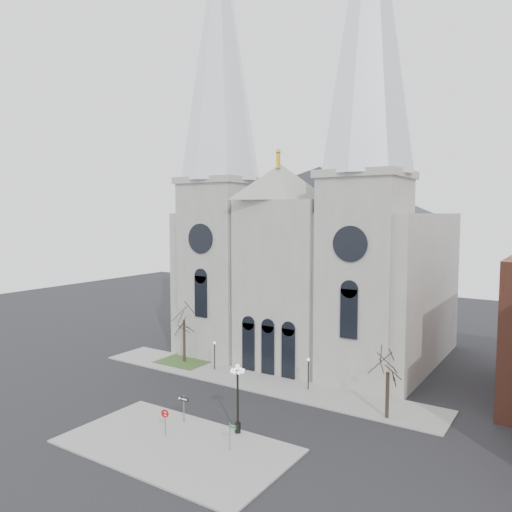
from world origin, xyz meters
The scene contains 13 objects.
ground centered at (0.00, 0.00, 0.00)m, with size 160.00×160.00×0.00m, color black.
sidewalk_near centered at (3.00, -5.00, 0.07)m, with size 18.00×10.00×0.14m, color gray.
sidewalk_far centered at (0.00, 11.00, 0.07)m, with size 40.00×6.00×0.14m, color gray.
grass_patch centered at (-11.00, 12.00, 0.09)m, with size 6.00×5.00×0.18m, color #2D4D21.
cathedral centered at (0.00, 22.86, 18.48)m, with size 33.00×26.66×54.00m.
tree_left centered at (-11.00, 12.00, 5.58)m, with size 3.20×3.20×7.50m.
tree_right centered at (15.00, 9.00, 4.47)m, with size 3.20×3.20×6.00m.
ped_lamp_left centered at (-6.00, 11.50, 2.33)m, with size 0.32×0.32×3.26m.
ped_lamp_right centered at (6.00, 11.50, 2.33)m, with size 0.32×0.32×3.26m.
stop_sign centered at (1.16, -4.17, 1.73)m, with size 0.80×0.12×2.21m.
globe_lamp centered at (5.78, -0.61, 3.74)m, with size 1.29×1.29×5.73m.
one_way_sign centered at (0.73, -1.45, 1.70)m, with size 1.02×0.10×2.33m.
street_name_sign centered at (7.05, -3.34, 1.39)m, with size 0.68×0.09×2.11m.
Camera 1 is at (28.50, -32.74, 17.99)m, focal length 35.00 mm.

